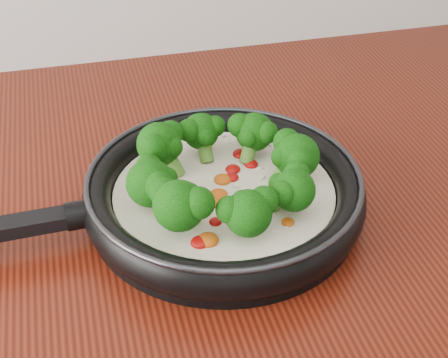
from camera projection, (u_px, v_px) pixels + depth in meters
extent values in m
cylinder|color=black|center=(224.00, 209.00, 0.79)|extent=(0.33, 0.33, 0.01)
torus|color=black|center=(224.00, 193.00, 0.77)|extent=(0.34, 0.34, 0.03)
torus|color=#2D2D33|center=(224.00, 177.00, 0.76)|extent=(0.33, 0.33, 0.01)
cylinder|color=black|center=(80.00, 215.00, 0.73)|extent=(0.03, 0.03, 0.03)
cylinder|color=white|center=(224.00, 198.00, 0.78)|extent=(0.27, 0.27, 0.02)
ellipsoid|color=#A70908|center=(151.00, 186.00, 0.78)|extent=(0.03, 0.03, 0.01)
ellipsoid|color=#A70908|center=(155.00, 164.00, 0.81)|extent=(0.03, 0.03, 0.01)
ellipsoid|color=#C8500C|center=(223.00, 180.00, 0.79)|extent=(0.03, 0.03, 0.01)
ellipsoid|color=#A70908|center=(247.00, 142.00, 0.85)|extent=(0.02, 0.02, 0.01)
ellipsoid|color=#A70908|center=(300.00, 188.00, 0.77)|extent=(0.02, 0.02, 0.01)
ellipsoid|color=#C8500C|center=(187.00, 191.00, 0.77)|extent=(0.03, 0.03, 0.01)
ellipsoid|color=#A70908|center=(238.00, 205.00, 0.75)|extent=(0.03, 0.03, 0.01)
ellipsoid|color=#A70908|center=(233.00, 169.00, 0.80)|extent=(0.02, 0.02, 0.01)
ellipsoid|color=#C8500C|center=(219.00, 195.00, 0.76)|extent=(0.03, 0.03, 0.01)
ellipsoid|color=#A70908|center=(240.00, 154.00, 0.83)|extent=(0.03, 0.03, 0.01)
ellipsoid|color=#A70908|center=(215.00, 222.00, 0.72)|extent=(0.02, 0.02, 0.01)
ellipsoid|color=#C8500C|center=(208.00, 240.00, 0.70)|extent=(0.03, 0.03, 0.01)
ellipsoid|color=#A70908|center=(159.00, 211.00, 0.74)|extent=(0.02, 0.02, 0.01)
ellipsoid|color=#A70908|center=(232.00, 177.00, 0.79)|extent=(0.02, 0.02, 0.01)
ellipsoid|color=#C8500C|center=(288.00, 222.00, 0.72)|extent=(0.02, 0.02, 0.01)
ellipsoid|color=#A70908|center=(251.00, 164.00, 0.81)|extent=(0.02, 0.02, 0.01)
ellipsoid|color=#A70908|center=(200.00, 242.00, 0.69)|extent=(0.03, 0.03, 0.01)
ellipsoid|color=#C8500C|center=(215.00, 203.00, 0.75)|extent=(0.02, 0.02, 0.01)
ellipsoid|color=white|center=(221.00, 194.00, 0.77)|extent=(0.01, 0.01, 0.00)
ellipsoid|color=white|center=(139.00, 162.00, 0.82)|extent=(0.01, 0.01, 0.00)
ellipsoid|color=white|center=(219.00, 196.00, 0.76)|extent=(0.01, 0.01, 0.00)
ellipsoid|color=white|center=(212.00, 154.00, 0.83)|extent=(0.01, 0.01, 0.00)
ellipsoid|color=white|center=(201.00, 201.00, 0.75)|extent=(0.01, 0.01, 0.00)
ellipsoid|color=white|center=(227.00, 142.00, 0.86)|extent=(0.01, 0.01, 0.00)
ellipsoid|color=white|center=(228.00, 196.00, 0.76)|extent=(0.01, 0.01, 0.00)
ellipsoid|color=white|center=(288.00, 225.00, 0.72)|extent=(0.01, 0.01, 0.00)
ellipsoid|color=white|center=(196.00, 203.00, 0.75)|extent=(0.01, 0.01, 0.00)
ellipsoid|color=white|center=(245.00, 190.00, 0.77)|extent=(0.01, 0.01, 0.00)
ellipsoid|color=white|center=(236.00, 186.00, 0.78)|extent=(0.01, 0.01, 0.00)
ellipsoid|color=white|center=(209.00, 192.00, 0.77)|extent=(0.01, 0.01, 0.00)
ellipsoid|color=white|center=(212.00, 179.00, 0.79)|extent=(0.01, 0.01, 0.00)
ellipsoid|color=white|center=(260.00, 169.00, 0.81)|extent=(0.01, 0.01, 0.00)
ellipsoid|color=white|center=(261.00, 175.00, 0.80)|extent=(0.01, 0.01, 0.00)
ellipsoid|color=white|center=(270.00, 145.00, 0.85)|extent=(0.01, 0.01, 0.00)
ellipsoid|color=white|center=(223.00, 136.00, 0.87)|extent=(0.01, 0.01, 0.00)
ellipsoid|color=white|center=(262.00, 178.00, 0.79)|extent=(0.01, 0.01, 0.00)
ellipsoid|color=white|center=(276.00, 231.00, 0.71)|extent=(0.01, 0.01, 0.00)
ellipsoid|color=white|center=(311.00, 188.00, 0.78)|extent=(0.01, 0.01, 0.00)
cylinder|color=#609831|center=(283.00, 171.00, 0.78)|extent=(0.03, 0.02, 0.04)
sphere|color=black|center=(297.00, 156.00, 0.77)|extent=(0.06, 0.06, 0.05)
sphere|color=black|center=(287.00, 142.00, 0.78)|extent=(0.03, 0.03, 0.03)
sphere|color=black|center=(300.00, 162.00, 0.75)|extent=(0.03, 0.03, 0.03)
sphere|color=black|center=(282.00, 157.00, 0.77)|extent=(0.03, 0.03, 0.03)
cylinder|color=#609831|center=(249.00, 150.00, 0.82)|extent=(0.03, 0.03, 0.04)
sphere|color=black|center=(255.00, 132.00, 0.82)|extent=(0.05, 0.05, 0.05)
sphere|color=black|center=(239.00, 125.00, 0.81)|extent=(0.03, 0.03, 0.03)
sphere|color=black|center=(267.00, 132.00, 0.80)|extent=(0.03, 0.03, 0.03)
sphere|color=black|center=(249.00, 137.00, 0.80)|extent=(0.02, 0.02, 0.02)
cylinder|color=#609831|center=(205.00, 149.00, 0.82)|extent=(0.02, 0.03, 0.04)
sphere|color=black|center=(201.00, 131.00, 0.82)|extent=(0.05, 0.05, 0.05)
sphere|color=black|center=(189.00, 130.00, 0.81)|extent=(0.03, 0.03, 0.03)
sphere|color=black|center=(215.00, 126.00, 0.82)|extent=(0.03, 0.03, 0.03)
sphere|color=black|center=(205.00, 137.00, 0.81)|extent=(0.02, 0.02, 0.02)
cylinder|color=#609831|center=(172.00, 162.00, 0.79)|extent=(0.04, 0.04, 0.04)
sphere|color=black|center=(159.00, 144.00, 0.79)|extent=(0.06, 0.06, 0.05)
sphere|color=black|center=(153.00, 148.00, 0.77)|extent=(0.03, 0.03, 0.03)
sphere|color=black|center=(171.00, 133.00, 0.80)|extent=(0.03, 0.03, 0.03)
sphere|color=black|center=(172.00, 147.00, 0.78)|extent=(0.03, 0.03, 0.03)
cylinder|color=#609831|center=(165.00, 193.00, 0.75)|extent=(0.03, 0.02, 0.04)
sphere|color=black|center=(150.00, 183.00, 0.73)|extent=(0.06, 0.06, 0.05)
sphere|color=black|center=(160.00, 186.00, 0.71)|extent=(0.04, 0.04, 0.03)
sphere|color=black|center=(149.00, 168.00, 0.74)|extent=(0.03, 0.03, 0.03)
sphere|color=black|center=(166.00, 179.00, 0.73)|extent=(0.03, 0.03, 0.03)
cylinder|color=#609831|center=(189.00, 212.00, 0.71)|extent=(0.04, 0.04, 0.04)
sphere|color=black|center=(179.00, 206.00, 0.69)|extent=(0.06, 0.06, 0.06)
sphere|color=black|center=(199.00, 203.00, 0.68)|extent=(0.04, 0.04, 0.03)
sphere|color=black|center=(165.00, 193.00, 0.70)|extent=(0.03, 0.03, 0.03)
sphere|color=black|center=(189.00, 195.00, 0.70)|extent=(0.03, 0.03, 0.03)
cylinder|color=#609831|center=(243.00, 217.00, 0.71)|extent=(0.02, 0.03, 0.04)
sphere|color=black|center=(248.00, 213.00, 0.69)|extent=(0.05, 0.05, 0.05)
sphere|color=black|center=(264.00, 201.00, 0.69)|extent=(0.03, 0.03, 0.03)
sphere|color=black|center=(230.00, 210.00, 0.68)|extent=(0.03, 0.03, 0.03)
sphere|color=black|center=(243.00, 202.00, 0.70)|extent=(0.03, 0.03, 0.03)
cylinder|color=#609831|center=(279.00, 199.00, 0.73)|extent=(0.04, 0.04, 0.04)
sphere|color=black|center=(294.00, 190.00, 0.71)|extent=(0.05, 0.05, 0.05)
sphere|color=black|center=(297.00, 174.00, 0.72)|extent=(0.03, 0.03, 0.03)
sphere|color=black|center=(283.00, 193.00, 0.70)|extent=(0.03, 0.03, 0.03)
sphere|color=black|center=(279.00, 184.00, 0.72)|extent=(0.02, 0.02, 0.02)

